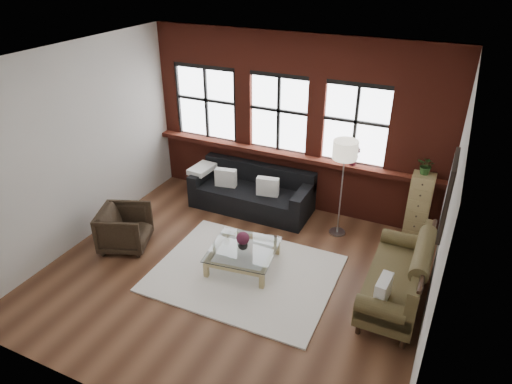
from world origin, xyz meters
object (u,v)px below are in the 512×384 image
at_px(coffee_table, 243,258).
at_px(drawer_chest, 419,206).
at_px(armchair, 125,228).
at_px(vintage_settee, 396,273).
at_px(floor_lamp, 342,185).
at_px(vase, 243,245).
at_px(dark_sofa, 251,189).

height_order(coffee_table, drawer_chest, drawer_chest).
height_order(armchair, drawer_chest, drawer_chest).
bearing_deg(vintage_settee, coffee_table, -175.73).
relative_size(drawer_chest, floor_lamp, 0.63).
xyz_separation_m(armchair, floor_lamp, (3.07, 1.86, 0.59)).
bearing_deg(vase, coffee_table, 26.57).
height_order(vintage_settee, drawer_chest, drawer_chest).
xyz_separation_m(dark_sofa, coffee_table, (0.65, -1.66, -0.25)).
bearing_deg(dark_sofa, coffee_table, -68.66).
relative_size(vintage_settee, floor_lamp, 0.99).
bearing_deg(dark_sofa, drawer_chest, 6.89).
distance_m(vintage_settee, coffee_table, 2.28).
bearing_deg(armchair, floor_lamp, -80.08).
xyz_separation_m(dark_sofa, vintage_settee, (2.90, -1.49, 0.09)).
relative_size(dark_sofa, vintage_settee, 1.21).
relative_size(dark_sofa, coffee_table, 2.27).
bearing_deg(armchair, vase, -101.88).
bearing_deg(vintage_settee, dark_sofa, 152.75).
distance_m(coffee_table, drawer_chest, 3.08).
bearing_deg(coffee_table, vintage_settee, 4.27).
bearing_deg(coffee_table, dark_sofa, 111.34).
bearing_deg(floor_lamp, vase, -125.02).
distance_m(dark_sofa, vase, 1.78).
bearing_deg(vintage_settee, drawer_chest, 88.76).
xyz_separation_m(dark_sofa, drawer_chest, (2.94, 0.36, 0.18)).
xyz_separation_m(dark_sofa, armchair, (-1.35, -2.00, -0.06)).
bearing_deg(vintage_settee, floor_lamp, 130.85).
xyz_separation_m(armchair, vase, (2.00, 0.33, 0.05)).
distance_m(dark_sofa, floor_lamp, 1.81).
xyz_separation_m(dark_sofa, floor_lamp, (1.72, -0.13, 0.53)).
height_order(dark_sofa, vase, dark_sofa).
bearing_deg(vase, floor_lamp, 54.98).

